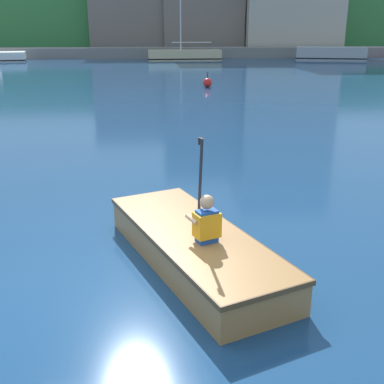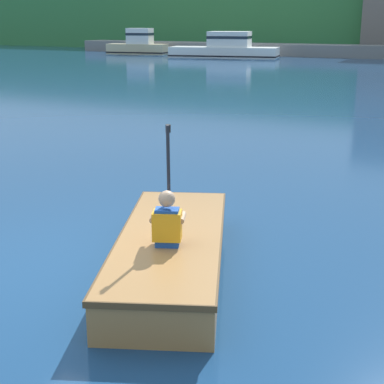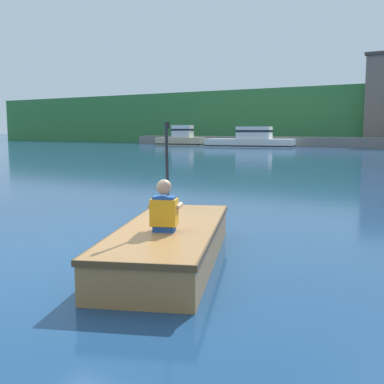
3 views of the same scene
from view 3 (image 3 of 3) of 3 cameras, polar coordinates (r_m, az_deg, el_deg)
name	(u,v)px [view 3 (image 3 of 3)]	position (r m, az deg, el deg)	size (l,w,h in m)	color
ground_plane	(78,257)	(6.21, -13.31, -7.46)	(300.00, 300.00, 0.00)	navy
moored_boat_dock_west_end	(251,140)	(44.43, 7.04, 6.16)	(8.34, 3.96, 1.87)	white
moored_boat_dock_east_inner	(181,138)	(49.09, -1.30, 6.40)	(5.16, 2.32, 2.04)	#CCB789
rowboat_foreground	(171,241)	(5.81, -2.53, -5.77)	(2.30, 3.43, 0.44)	#A3703D
person_paddler	(164,208)	(5.38, -3.30, -1.87)	(0.43, 0.43, 1.22)	#1E4CA5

